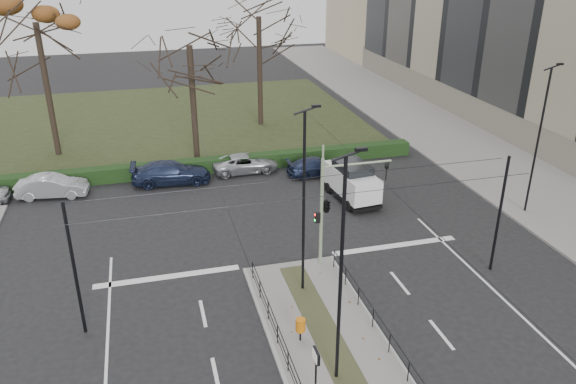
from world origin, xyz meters
name	(u,v)px	position (x,y,z in m)	size (l,w,h in m)	color
ground	(319,324)	(0.00, 0.00, 0.00)	(140.00, 140.00, 0.00)	black
median_island	(339,361)	(0.00, -2.50, 0.07)	(4.40, 15.00, 0.14)	slate
sidewalk_east	(442,134)	(18.00, 22.00, 0.07)	(8.00, 90.00, 0.14)	slate
park	(148,122)	(-6.00, 32.00, 0.05)	(38.00, 26.00, 0.10)	#252E17
hedge	(154,170)	(-6.00, 18.60, 0.50)	(38.00, 1.00, 1.00)	black
apartment_block	(550,1)	(27.97, 23.97, 10.39)	(13.09, 52.10, 21.64)	tan
median_railing	(340,344)	(0.00, -2.60, 0.98)	(4.14, 13.24, 0.92)	black
catenary	(309,236)	(0.00, 1.62, 3.42)	(20.00, 34.00, 6.00)	black
traffic_light	(328,204)	(1.83, 4.50, 3.41)	(3.82, 2.18, 5.61)	gray
litter_bin	(300,325)	(-1.11, -1.00, 0.87)	(0.40, 0.40, 1.02)	black
info_panel	(316,362)	(-1.51, -4.26, 1.84)	(0.12, 0.56, 2.16)	black
streetlamp_median_near	(341,271)	(-0.37, -3.34, 4.69)	(0.75, 0.15, 8.94)	black
streetlamp_median_far	(304,202)	(0.04, 2.57, 4.58)	(0.73, 0.15, 8.73)	black
streetlamp_sidewalk	(538,140)	(15.32, 7.15, 4.61)	(0.73, 0.15, 8.79)	black
parked_car_second	(52,186)	(-12.42, 16.92, 0.72)	(1.52, 4.35, 1.43)	#A6A8AD
parked_car_third	(171,173)	(-4.95, 17.22, 0.76)	(2.12, 5.22, 1.51)	#1B243F
parked_car_fourth	(245,163)	(0.27, 17.97, 0.64)	(2.13, 4.62, 1.28)	#A6A8AD
white_van	(352,181)	(5.87, 11.63, 1.27)	(2.45, 4.73, 2.43)	silver
rust_tree	(36,23)	(-12.93, 25.02, 9.81)	(8.18, 8.18, 12.79)	black
bare_tree_center	(259,25)	(3.72, 28.66, 8.65)	(7.68, 7.68, 12.25)	black
bare_tree_near	(190,54)	(-2.76, 21.44, 7.78)	(7.04, 7.04, 11.02)	black
parked_car_fifth	(317,166)	(5.01, 16.14, 0.62)	(1.73, 4.24, 1.23)	#1B243F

